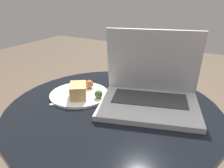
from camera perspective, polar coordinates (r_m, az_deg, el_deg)
The scene contains 6 objects.
table at distance 0.84m, azimuth 0.19°, elevation -12.81°, with size 0.75×0.75×0.50m.
napkin at distance 0.85m, azimuth -8.44°, elevation -3.59°, with size 0.16×0.13×0.00m.
laptop at distance 0.79m, azimuth 9.94°, elevation -1.63°, with size 0.40×0.34×0.26m.
beer_glass at distance 0.93m, azimuth 4.27°, elevation 6.37°, with size 0.06×0.06×0.22m.
snack_plate at distance 0.85m, azimuth -8.30°, elevation -2.23°, with size 0.23×0.23×0.06m.
fork at distance 0.82m, azimuth -8.26°, elevation -4.32°, with size 0.14×0.15×0.00m.
Camera 1 is at (0.33, -0.59, 0.88)m, focal length 35.00 mm.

